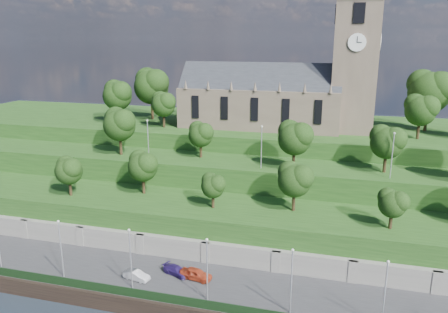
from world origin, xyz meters
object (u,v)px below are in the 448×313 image
(car_left, at_px, (196,274))
(car_right, at_px, (177,270))
(car_middle, at_px, (137,275))
(church, at_px, (284,91))

(car_left, bearing_deg, car_right, 90.98)
(car_left, distance_m, car_middle, 7.80)
(church, distance_m, car_middle, 47.92)
(car_middle, bearing_deg, car_right, -49.75)
(car_middle, bearing_deg, church, -6.51)
(church, bearing_deg, car_middle, -107.54)
(car_left, bearing_deg, church, 0.85)
(church, xyz_separation_m, car_middle, (-13.13, -41.56, -19.92))
(car_left, xyz_separation_m, car_right, (-2.88, 0.41, -0.16))
(church, relative_size, car_left, 8.87)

